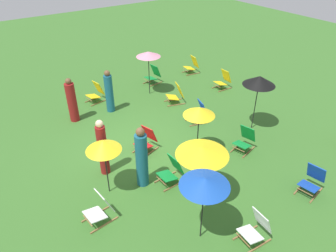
{
  "coord_description": "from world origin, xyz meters",
  "views": [
    {
      "loc": [
        7.17,
        -3.76,
        6.08
      ],
      "look_at": [
        0.0,
        1.2,
        0.5
      ],
      "focal_mm": 33.44,
      "sensor_mm": 36.0,
      "label": 1
    }
  ],
  "objects_px": {
    "deckchair_12": "(245,140)",
    "umbrella_2": "(148,54)",
    "person_0": "(142,159)",
    "umbrella_0": "(259,81)",
    "deckchair_4": "(312,181)",
    "person_2": "(72,101)",
    "person_3": "(103,148)",
    "deckchair_3": "(176,94)",
    "deckchair_10": "(146,140)",
    "deckchair_11": "(199,113)",
    "umbrella_4": "(103,146)",
    "deckchair_7": "(153,75)",
    "deckchair_9": "(256,228)",
    "umbrella_1": "(205,182)",
    "deckchair_0": "(96,93)",
    "deckchair_2": "(100,208)",
    "deckchair_8": "(171,171)",
    "deckchair_6": "(192,66)",
    "umbrella_3": "(199,112)",
    "person_1": "(109,92)",
    "umbrella_5": "(202,151)",
    "deckchair_1": "(223,80)"
  },
  "relations": [
    {
      "from": "deckchair_3",
      "to": "deckchair_10",
      "type": "height_order",
      "value": "same"
    },
    {
      "from": "person_1",
      "to": "umbrella_2",
      "type": "bearing_deg",
      "value": 63.01
    },
    {
      "from": "umbrella_3",
      "to": "person_0",
      "type": "bearing_deg",
      "value": -85.02
    },
    {
      "from": "umbrella_4",
      "to": "person_1",
      "type": "height_order",
      "value": "umbrella_4"
    },
    {
      "from": "deckchair_11",
      "to": "person_3",
      "type": "bearing_deg",
      "value": -65.98
    },
    {
      "from": "umbrella_4",
      "to": "person_3",
      "type": "distance_m",
      "value": 1.08
    },
    {
      "from": "deckchair_10",
      "to": "deckchair_0",
      "type": "bearing_deg",
      "value": 163.69
    },
    {
      "from": "deckchair_10",
      "to": "deckchair_12",
      "type": "xyz_separation_m",
      "value": [
        1.76,
        2.58,
        0.0
      ]
    },
    {
      "from": "deckchair_12",
      "to": "person_1",
      "type": "distance_m",
      "value": 5.32
    },
    {
      "from": "deckchair_7",
      "to": "person_3",
      "type": "distance_m",
      "value": 6.33
    },
    {
      "from": "person_2",
      "to": "deckchair_8",
      "type": "bearing_deg",
      "value": -135.85
    },
    {
      "from": "umbrella_0",
      "to": "person_3",
      "type": "distance_m",
      "value": 5.46
    },
    {
      "from": "deckchair_7",
      "to": "umbrella_2",
      "type": "relative_size",
      "value": 0.45
    },
    {
      "from": "deckchair_6",
      "to": "deckchair_9",
      "type": "distance_m",
      "value": 9.75
    },
    {
      "from": "deckchair_6",
      "to": "person_3",
      "type": "height_order",
      "value": "person_3"
    },
    {
      "from": "deckchair_12",
      "to": "umbrella_2",
      "type": "distance_m",
      "value": 5.32
    },
    {
      "from": "deckchair_7",
      "to": "deckchair_11",
      "type": "distance_m",
      "value": 3.83
    },
    {
      "from": "deckchair_0",
      "to": "deckchair_12",
      "type": "xyz_separation_m",
      "value": [
        5.78,
        2.53,
        0.0
      ]
    },
    {
      "from": "umbrella_5",
      "to": "deckchair_0",
      "type": "bearing_deg",
      "value": 179.45
    },
    {
      "from": "deckchair_9",
      "to": "deckchair_10",
      "type": "relative_size",
      "value": 0.97
    },
    {
      "from": "person_0",
      "to": "umbrella_0",
      "type": "bearing_deg",
      "value": -159.15
    },
    {
      "from": "deckchair_4",
      "to": "person_3",
      "type": "relative_size",
      "value": 0.47
    },
    {
      "from": "deckchair_11",
      "to": "deckchair_12",
      "type": "distance_m",
      "value": 2.16
    },
    {
      "from": "deckchair_2",
      "to": "deckchair_11",
      "type": "distance_m",
      "value": 5.34
    },
    {
      "from": "deckchair_6",
      "to": "person_0",
      "type": "bearing_deg",
      "value": -40.2
    },
    {
      "from": "umbrella_2",
      "to": "person_3",
      "type": "bearing_deg",
      "value": -46.16
    },
    {
      "from": "deckchair_8",
      "to": "umbrella_0",
      "type": "distance_m",
      "value": 4.27
    },
    {
      "from": "deckchair_4",
      "to": "deckchair_6",
      "type": "xyz_separation_m",
      "value": [
        -8.23,
        2.43,
        0.0
      ]
    },
    {
      "from": "deckchair_6",
      "to": "umbrella_3",
      "type": "relative_size",
      "value": 0.49
    },
    {
      "from": "deckchair_9",
      "to": "deckchair_11",
      "type": "distance_m",
      "value": 5.23
    },
    {
      "from": "deckchair_7",
      "to": "deckchair_9",
      "type": "bearing_deg",
      "value": -25.48
    },
    {
      "from": "person_3",
      "to": "umbrella_4",
      "type": "bearing_deg",
      "value": -32.43
    },
    {
      "from": "deckchair_6",
      "to": "umbrella_1",
      "type": "xyz_separation_m",
      "value": [
        7.68,
        -5.82,
        1.31
      ]
    },
    {
      "from": "deckchair_4",
      "to": "person_0",
      "type": "distance_m",
      "value": 4.58
    },
    {
      "from": "umbrella_2",
      "to": "umbrella_5",
      "type": "distance_m",
      "value": 6.42
    },
    {
      "from": "deckchair_4",
      "to": "person_2",
      "type": "relative_size",
      "value": 0.5
    },
    {
      "from": "deckchair_2",
      "to": "deckchair_3",
      "type": "distance_m",
      "value": 6.34
    },
    {
      "from": "deckchair_3",
      "to": "person_3",
      "type": "xyz_separation_m",
      "value": [
        2.29,
        -4.2,
        0.48
      ]
    },
    {
      "from": "deckchair_10",
      "to": "person_0",
      "type": "relative_size",
      "value": 0.47
    },
    {
      "from": "deckchair_11",
      "to": "deckchair_12",
      "type": "relative_size",
      "value": 1.01
    },
    {
      "from": "deckchair_11",
      "to": "person_0",
      "type": "xyz_separation_m",
      "value": [
        1.67,
        -3.37,
        0.5
      ]
    },
    {
      "from": "deckchair_10",
      "to": "deckchair_11",
      "type": "distance_m",
      "value": 2.5
    },
    {
      "from": "deckchair_11",
      "to": "umbrella_3",
      "type": "distance_m",
      "value": 2.3
    },
    {
      "from": "deckchair_11",
      "to": "deckchair_2",
      "type": "bearing_deg",
      "value": -50.68
    },
    {
      "from": "deckchair_1",
      "to": "person_3",
      "type": "distance_m",
      "value": 7.09
    },
    {
      "from": "deckchair_3",
      "to": "umbrella_0",
      "type": "distance_m",
      "value": 3.58
    },
    {
      "from": "deckchair_7",
      "to": "person_0",
      "type": "relative_size",
      "value": 0.45
    },
    {
      "from": "deckchair_0",
      "to": "umbrella_1",
      "type": "bearing_deg",
      "value": -16.06
    },
    {
      "from": "deckchair_9",
      "to": "umbrella_1",
      "type": "distance_m",
      "value": 1.8
    },
    {
      "from": "deckchair_4",
      "to": "deckchair_11",
      "type": "xyz_separation_m",
      "value": [
        -4.51,
        -0.2,
        0.0
      ]
    }
  ]
}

